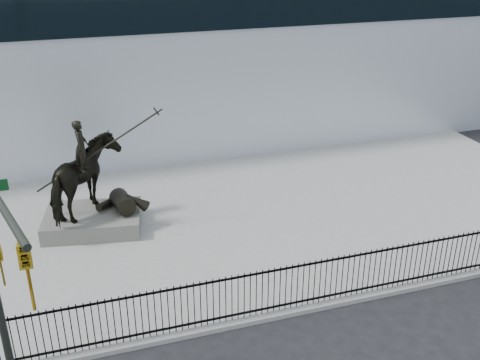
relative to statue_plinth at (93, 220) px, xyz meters
name	(u,v)px	position (x,y,z in m)	size (l,w,h in m)	color
ground	(290,343)	(4.59, -7.88, -0.47)	(120.00, 120.00, 0.00)	black
plaza	(220,222)	(4.59, -0.88, -0.40)	(30.00, 12.00, 0.15)	gray
building	(153,43)	(4.59, 12.12, 4.03)	(44.00, 14.00, 9.00)	silver
picket_fence	(275,290)	(4.59, -6.63, 0.43)	(22.10, 0.10, 1.50)	black
statue_plinth	(93,220)	(0.00, 0.00, 0.00)	(3.43, 2.36, 0.64)	#4F4D48
equestrian_statue	(90,179)	(0.06, -0.01, 1.67)	(4.34, 3.09, 3.73)	black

